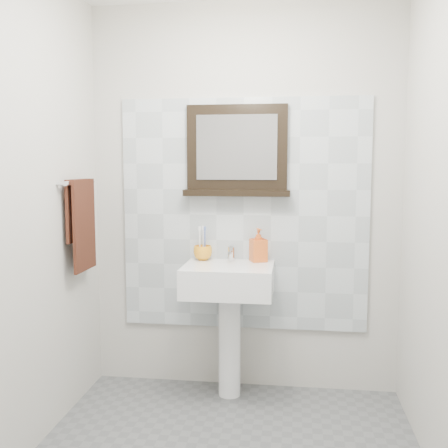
# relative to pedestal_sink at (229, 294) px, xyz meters

# --- Properties ---
(back_wall) EXTENTS (2.00, 0.01, 2.50)m
(back_wall) POSITION_rel_pedestal_sink_xyz_m (0.07, 0.23, 0.57)
(back_wall) COLOR #B9B7B0
(back_wall) RESTS_ON ground
(front_wall) EXTENTS (2.00, 0.01, 2.50)m
(front_wall) POSITION_rel_pedestal_sink_xyz_m (0.07, -1.97, 0.57)
(front_wall) COLOR #B9B7B0
(front_wall) RESTS_ON ground
(left_wall) EXTENTS (0.01, 2.20, 2.50)m
(left_wall) POSITION_rel_pedestal_sink_xyz_m (-0.93, -0.87, 0.57)
(left_wall) COLOR #B9B7B0
(left_wall) RESTS_ON ground
(splashback) EXTENTS (1.60, 0.02, 1.50)m
(splashback) POSITION_rel_pedestal_sink_xyz_m (0.07, 0.21, 0.47)
(splashback) COLOR #B4BEC3
(splashback) RESTS_ON back_wall
(pedestal_sink) EXTENTS (0.55, 0.44, 0.96)m
(pedestal_sink) POSITION_rel_pedestal_sink_xyz_m (0.00, 0.00, 0.00)
(pedestal_sink) COLOR white
(pedestal_sink) RESTS_ON ground
(toothbrush_cup) EXTENTS (0.15, 0.15, 0.09)m
(toothbrush_cup) POSITION_rel_pedestal_sink_xyz_m (-0.19, 0.14, 0.23)
(toothbrush_cup) COLOR orange
(toothbrush_cup) RESTS_ON pedestal_sink
(toothbrushes) EXTENTS (0.05, 0.04, 0.21)m
(toothbrushes) POSITION_rel_pedestal_sink_xyz_m (-0.19, 0.14, 0.31)
(toothbrushes) COLOR white
(toothbrushes) RESTS_ON toothbrush_cup
(soap_dispenser) EXTENTS (0.13, 0.13, 0.21)m
(soap_dispenser) POSITION_rel_pedestal_sink_xyz_m (0.17, 0.14, 0.29)
(soap_dispenser) COLOR red
(soap_dispenser) RESTS_ON pedestal_sink
(framed_mirror) EXTENTS (0.68, 0.11, 0.58)m
(framed_mirror) POSITION_rel_pedestal_sink_xyz_m (0.03, 0.19, 0.87)
(framed_mirror) COLOR black
(framed_mirror) RESTS_ON back_wall
(towel_bar) EXTENTS (0.07, 0.40, 0.03)m
(towel_bar) POSITION_rel_pedestal_sink_xyz_m (-0.88, -0.18, 0.69)
(towel_bar) COLOR silver
(towel_bar) RESTS_ON left_wall
(hand_towel) EXTENTS (0.06, 0.30, 0.55)m
(hand_towel) POSITION_rel_pedestal_sink_xyz_m (-0.87, -0.18, 0.48)
(hand_towel) COLOR #34170E
(hand_towel) RESTS_ON towel_bar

